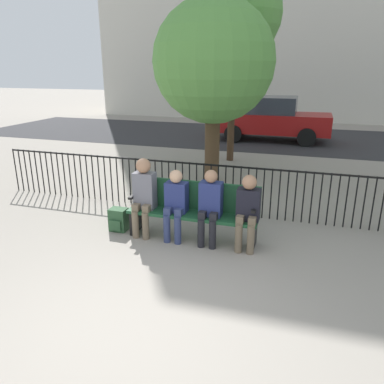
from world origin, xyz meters
name	(u,v)px	position (x,y,z in m)	size (l,w,h in m)	color
ground_plane	(127,328)	(0.00, 0.00, 0.00)	(80.00, 80.00, 0.00)	gray
park_bench	(194,208)	(0.00, 2.37, 0.50)	(2.09, 0.45, 0.92)	#194728
seated_person_0	(144,192)	(-0.80, 2.25, 0.73)	(0.34, 0.39, 1.28)	brown
seated_person_1	(176,201)	(-0.25, 2.24, 0.64)	(0.34, 0.39, 1.14)	navy
seated_person_2	(210,204)	(0.31, 2.24, 0.66)	(0.34, 0.39, 1.18)	black
seated_person_3	(248,208)	(0.89, 2.24, 0.65)	(0.34, 0.39, 1.15)	brown
backpack	(118,220)	(-1.29, 2.25, 0.19)	(0.29, 0.26, 0.39)	#284C2D
fence_railing	(211,184)	(-0.02, 3.53, 0.56)	(9.01, 0.03, 0.95)	black
tree_0	(214,62)	(-0.55, 5.67, 2.74)	(2.77, 2.77, 4.15)	#4C3823
tree_1	(235,14)	(-0.55, 7.83, 3.99)	(2.53, 2.53, 5.28)	#422D1E
street_surface	(265,137)	(0.00, 12.00, 0.00)	(24.00, 6.00, 0.01)	#2B2B2D
parked_car_0	(270,118)	(0.18, 11.46, 0.84)	(4.20, 1.94, 1.62)	maroon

